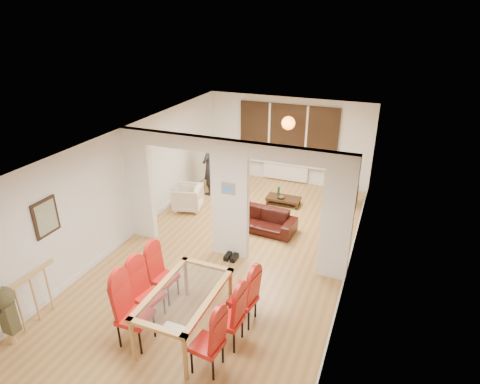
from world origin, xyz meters
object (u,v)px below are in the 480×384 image
Objects in this scene: dining_chair_la at (135,313)px; dining_chair_lc at (164,275)px; dining_chair_ra at (207,341)px; dining_chair_rb at (228,316)px; dining_chair_lb at (148,293)px; dining_chair_rc at (243,296)px; dining_table at (186,312)px; sofa at (259,219)px; coffee_table at (283,201)px; bowl at (281,197)px; television at (346,197)px; bottle at (279,191)px; person at (210,167)px; armchair at (188,198)px.

dining_chair_lc is at bearing 95.08° from dining_chair_la.
dining_chair_rb is (0.08, 0.58, 0.01)m from dining_chair_ra.
dining_chair_lb is 1.04× the size of dining_chair_rc.
dining_table is 0.99× the size of sofa.
coffee_table is (-0.56, 5.18, -0.43)m from dining_chair_rb.
dining_chair_rc is 5.02× the size of bowl.
dining_chair_ra reaches higher than bowl.
dining_chair_lb is 6.29m from television.
dining_chair_rb is (1.36, 0.53, -0.05)m from dining_chair_la.
bowl is (0.85, 5.09, -0.31)m from dining_chair_lb.
bottle is at bearing 93.79° from dining_chair_lb.
person is 2.20m from bowl.
dining_chair_ra reaches higher than television.
coffee_table is at bearing -22.40° from bottle.
dining_chair_ra is 5.08× the size of bowl.
dining_chair_lb is 0.56m from dining_chair_lc.
person reaches higher than dining_table.
dining_chair_la is 5.82m from bottle.
dining_chair_la is at bearing -142.16° from dining_table.
person is 2.29m from coffee_table.
dining_table is 1.62× the size of dining_chair_lb.
dining_chair_la reaches higher than bowl.
person is 1.94× the size of television.
bowl is at bearing 95.79° from person.
coffee_table is 3.30× the size of bottle.
dining_chair_rb is 1.46× the size of armchair.
dining_chair_lc is at bearing -101.54° from coffee_table.
dining_chair_lc is 1.15× the size of coffee_table.
armchair is at bearing -152.37° from coffee_table.
armchair is at bearing 139.86° from dining_chair_rc.
dining_chair_la reaches higher than dining_table.
dining_chair_ra is 0.59× the size of sofa.
person is 8.03× the size of bowl.
television is 1.70m from coffee_table.
sofa is 2.76m from television.
television is (1.11, 6.36, -0.28)m from dining_chair_ra.
dining_chair_rc is 4.51m from armchair.
dining_table is at bearing -91.29° from bowl.
dining_chair_ra reaches higher than armchair.
dining_table is 1.68× the size of dining_chair_lc.
dining_chair_lc is 1.83m from dining_chair_ra.
dining_chair_lb is 5.17m from bowl.
dining_chair_lb is at bearing 175.63° from dining_table.
dining_chair_rc reaches higher than television.
sofa is (0.75, 3.09, -0.26)m from dining_chair_lc.
dining_chair_rc is at bearing -82.57° from coffee_table.
dining_chair_lc is at bearing -171.58° from dining_chair_rc.
dining_chair_la is at bearing -97.50° from bowl.
dining_chair_ra is 0.63× the size of person.
dining_chair_la is 4.76m from armchair.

